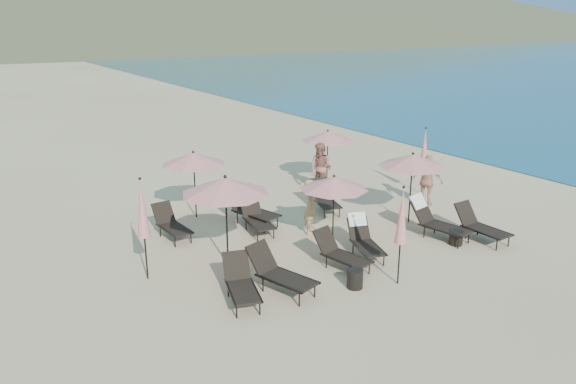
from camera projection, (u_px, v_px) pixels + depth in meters
ground at (399, 256)px, 15.08m from camera, size 800.00×800.00×0.00m
lounger_0 at (241, 283)px, 12.61m from camera, size 1.07×1.73×0.93m
lounger_1 at (279, 272)px, 13.03m from camera, size 1.14×1.89×1.02m
lounger_2 at (340, 252)px, 14.23m from camera, size 0.90×1.68×0.92m
lounger_3 at (364, 238)px, 15.03m from camera, size 1.05×1.69×0.99m
lounger_4 at (435, 219)px, 16.21m from camera, size 0.98×1.92×1.14m
lounger_5 at (480, 225)px, 16.04m from camera, size 0.66×1.69×0.97m
lounger_6 at (171, 224)px, 16.22m from camera, size 0.68×1.60×0.91m
lounger_7 at (256, 218)px, 16.66m from camera, size 0.87×1.67×0.92m
lounger_8 at (250, 208)px, 17.29m from camera, size 1.16×1.97×1.07m
lounger_9 at (324, 198)px, 18.45m from camera, size 1.06×1.74×0.94m
umbrella_open_0 at (225, 186)px, 13.88m from camera, size 2.25×2.25×2.43m
umbrella_open_1 at (334, 183)px, 15.28m from camera, size 1.90×1.90×2.05m
umbrella_open_2 at (413, 161)px, 16.96m from camera, size 2.08×2.08×2.24m
umbrella_open_3 at (193, 159)px, 17.39m from camera, size 2.03×2.03×2.18m
umbrella_open_4 at (328, 136)px, 20.98m from camera, size 1.96×1.96×2.11m
umbrella_closed_0 at (402, 217)px, 13.01m from camera, size 0.29×0.29×2.47m
umbrella_closed_1 at (424, 148)px, 19.85m from camera, size 0.29×0.29×2.44m
umbrella_closed_2 at (142, 209)px, 13.23m from camera, size 0.30×0.30×2.59m
side_table_0 at (355, 279)px, 13.25m from camera, size 0.39×0.39×0.46m
side_table_1 at (456, 238)px, 15.77m from camera, size 0.38×0.38×0.41m
beachgoer_a at (311, 207)px, 16.42m from camera, size 0.70×0.71×1.65m
beachgoer_b at (321, 168)px, 20.23m from camera, size 0.99×1.09×1.82m
beachgoer_c at (427, 181)px, 18.77m from camera, size 0.83×1.12×1.76m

